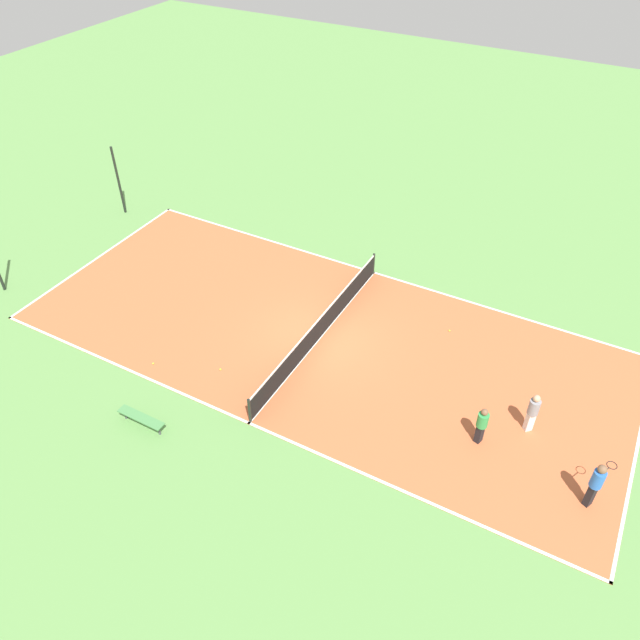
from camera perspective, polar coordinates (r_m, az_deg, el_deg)
ground_plane at (r=24.32m, az=-0.00°, el=-1.63°), size 80.00×80.00×0.00m
court_surface at (r=24.32m, az=-0.00°, el=-1.61°), size 10.06×23.31×0.02m
tennis_net at (r=23.96m, az=-0.00°, el=-0.64°), size 9.86×0.10×1.05m
bench at (r=21.70m, az=-16.05°, el=-8.62°), size 0.36×1.76×0.45m
player_near_blue at (r=20.11m, az=23.95°, el=-13.41°), size 0.99×0.69×1.79m
player_far_green at (r=20.75m, az=14.58°, el=-9.16°), size 0.44×0.44×1.49m
player_baseline_gray at (r=21.51m, az=18.89°, el=-7.85°), size 0.51×0.51×1.59m
tennis_ball_left_sideline at (r=23.98m, az=-15.01°, el=-3.86°), size 0.07×0.07×0.07m
tennis_ball_far_baseline at (r=25.08m, az=11.75°, el=-0.96°), size 0.07×0.07×0.07m
tennis_ball_midcourt at (r=23.24m, az=-9.10°, el=-4.48°), size 0.07×0.07×0.07m
fence_post_back_right at (r=32.95m, az=-17.95°, el=12.03°), size 0.12×0.12×3.52m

